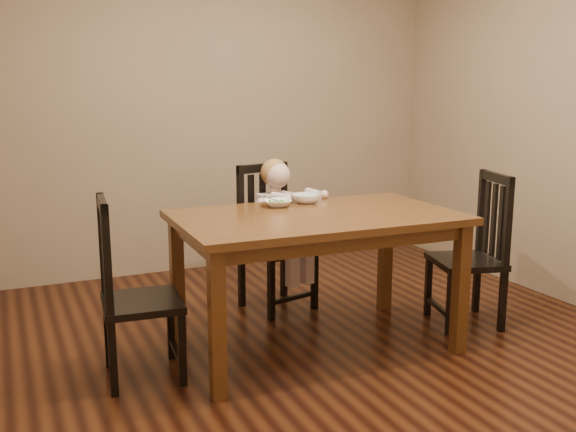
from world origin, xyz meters
name	(u,v)px	position (x,y,z in m)	size (l,w,h in m)	color
room	(327,125)	(0.00, 0.00, 1.35)	(4.01, 4.01, 2.71)	#46210E
dining_table	(316,230)	(-0.06, 0.01, 0.73)	(1.67, 1.03, 0.83)	#462510
chair_child	(273,240)	(0.00, 0.79, 0.49)	(0.53, 0.51, 1.03)	black
chair_left	(132,293)	(-1.16, 0.02, 0.48)	(0.45, 0.47, 1.00)	black
chair_right	(474,253)	(1.08, -0.07, 0.49)	(0.52, 0.53, 1.01)	black
toddler	(278,220)	(0.01, 0.74, 0.64)	(0.34, 0.42, 0.58)	silver
bowl_peas	(277,203)	(-0.17, 0.32, 0.85)	(0.18, 0.18, 0.04)	white
bowl_veg	(306,198)	(0.05, 0.36, 0.86)	(0.18, 0.18, 0.06)	white
fork	(273,201)	(-0.21, 0.30, 0.87)	(0.10, 0.11, 0.05)	silver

